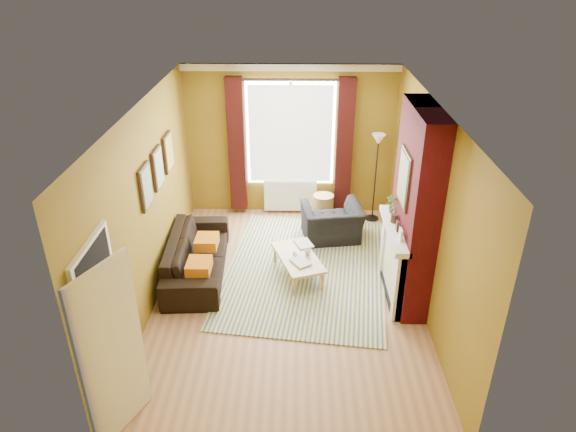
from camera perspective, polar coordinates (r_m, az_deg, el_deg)
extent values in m
plane|color=#946743|center=(7.69, -0.03, -8.50)|extent=(5.50, 5.50, 0.00)
cube|color=olive|center=(9.50, 0.27, 8.28)|extent=(3.80, 0.02, 2.80)
cube|color=olive|center=(4.66, -0.69, -14.32)|extent=(3.80, 0.02, 2.80)
cube|color=olive|center=(7.19, 15.29, 0.73)|extent=(0.02, 5.50, 2.80)
cube|color=olive|center=(7.25, -15.23, 0.97)|extent=(0.02, 5.50, 2.80)
cube|color=white|center=(6.46, -0.04, 12.07)|extent=(3.80, 5.50, 0.01)
cube|color=#43090E|center=(7.15, 13.93, 0.75)|extent=(0.35, 1.40, 2.80)
cube|color=white|center=(7.51, 11.76, -5.04)|extent=(0.12, 1.30, 1.10)
cube|color=white|center=(7.24, 11.76, -1.50)|extent=(0.22, 1.40, 0.08)
cube|color=white|center=(7.05, 12.35, -7.77)|extent=(0.16, 0.14, 1.04)
cube|color=white|center=(8.01, 10.92, -3.01)|extent=(0.16, 0.14, 1.04)
cube|color=black|center=(7.57, 11.91, -5.68)|extent=(0.06, 0.80, 0.90)
cube|color=black|center=(7.80, 11.47, -8.27)|extent=(0.20, 1.00, 0.06)
cube|color=white|center=(6.88, 12.41, -2.02)|extent=(0.03, 0.12, 0.16)
cube|color=#321F13|center=(7.10, 12.06, -1.11)|extent=(0.03, 0.10, 0.14)
cylinder|color=#321F13|center=(7.32, 11.72, -0.25)|extent=(0.10, 0.10, 0.12)
cube|color=#321F13|center=(6.92, 12.81, 4.10)|extent=(0.03, 0.60, 0.75)
cube|color=gold|center=(6.92, 12.65, 4.10)|extent=(0.01, 0.52, 0.66)
cube|color=white|center=(9.12, 0.29, 16.18)|extent=(3.80, 0.08, 0.12)
cube|color=white|center=(9.43, 0.27, 9.08)|extent=(1.60, 0.04, 1.90)
cube|color=white|center=(9.39, 0.27, 9.01)|extent=(1.50, 0.02, 1.80)
cube|color=white|center=(9.41, 0.27, 9.04)|extent=(0.06, 0.04, 1.90)
cube|color=#350D0C|center=(9.47, -5.73, 7.75)|extent=(0.30, 0.16, 2.50)
cube|color=#350D0C|center=(9.45, 6.27, 7.67)|extent=(0.30, 0.16, 2.50)
cylinder|color=#321F13|center=(9.08, 0.28, 14.91)|extent=(2.30, 0.05, 0.05)
cube|color=white|center=(9.81, 0.25, 2.28)|extent=(1.00, 0.10, 0.60)
cube|color=white|center=(9.77, -2.39, 2.15)|extent=(0.04, 0.03, 0.56)
cube|color=white|center=(9.76, -1.75, 2.14)|extent=(0.04, 0.03, 0.56)
cube|color=white|center=(9.76, -1.10, 2.14)|extent=(0.04, 0.03, 0.56)
cube|color=white|center=(9.75, -0.46, 2.13)|extent=(0.04, 0.03, 0.56)
cube|color=white|center=(9.75, 0.19, 2.13)|extent=(0.04, 0.03, 0.56)
cube|color=white|center=(9.75, 0.84, 2.12)|extent=(0.04, 0.03, 0.56)
cube|color=white|center=(9.75, 1.48, 2.12)|extent=(0.04, 0.03, 0.56)
cube|color=white|center=(9.75, 2.13, 2.11)|extent=(0.04, 0.03, 0.56)
cube|color=white|center=(9.76, 2.78, 2.11)|extent=(0.04, 0.03, 0.56)
cube|color=#321F13|center=(7.01, -15.55, 3.17)|extent=(0.04, 0.44, 0.58)
cube|color=gold|center=(7.00, -15.35, 3.18)|extent=(0.01, 0.38, 0.52)
cube|color=#321F13|center=(7.58, -14.29, 5.19)|extent=(0.04, 0.44, 0.58)
cube|color=green|center=(7.58, -14.11, 5.19)|extent=(0.01, 0.38, 0.52)
cube|color=#321F13|center=(8.17, -13.20, 6.92)|extent=(0.04, 0.44, 0.58)
cube|color=#C47631|center=(8.17, -13.03, 6.92)|extent=(0.01, 0.38, 0.52)
cube|color=white|center=(5.81, -19.69, -11.65)|extent=(0.05, 0.94, 2.06)
cube|color=black|center=(5.80, -19.50, -11.67)|extent=(0.02, 0.80, 1.98)
cube|color=white|center=(5.49, -18.95, -14.13)|extent=(0.37, 0.74, 1.98)
imported|color=#437C37|center=(7.56, 11.40, 1.31)|extent=(0.14, 0.10, 0.27)
cube|color=#B75F0F|center=(7.49, -9.86, -5.52)|extent=(0.34, 0.40, 0.16)
cube|color=#B75F0F|center=(8.07, -9.01, -2.83)|extent=(0.34, 0.40, 0.16)
cube|color=#354992|center=(8.20, 1.99, -5.90)|extent=(2.87, 3.69, 0.02)
imported|color=black|center=(8.11, -10.08, -4.26)|extent=(0.95, 2.18, 0.63)
imported|color=black|center=(8.91, 4.84, -0.74)|extent=(1.10, 1.00, 0.64)
cube|color=tan|center=(7.87, 1.09, -4.63)|extent=(0.87, 1.19, 0.04)
cylinder|color=tan|center=(7.53, 0.77, -7.91)|extent=(0.06, 0.06, 0.31)
cylinder|color=tan|center=(7.66, 3.83, -7.30)|extent=(0.06, 0.06, 0.31)
cylinder|color=tan|center=(8.30, -1.44, -4.26)|extent=(0.06, 0.06, 0.31)
cylinder|color=tan|center=(8.41, 1.35, -3.77)|extent=(0.06, 0.06, 0.31)
cylinder|color=olive|center=(9.64, 3.92, 1.03)|extent=(0.50, 0.50, 0.48)
cylinder|color=black|center=(9.82, 9.30, -0.24)|extent=(0.31, 0.31, 0.03)
cylinder|color=black|center=(9.49, 9.66, 3.96)|extent=(0.03, 0.03, 1.54)
cone|color=#F3E5C7|center=(9.22, 10.03, 8.40)|extent=(0.31, 0.31, 0.18)
imported|color=#999999|center=(7.64, 0.69, -5.38)|extent=(0.35, 0.38, 0.03)
imported|color=#999999|center=(8.13, 0.98, -3.22)|extent=(0.34, 0.39, 0.02)
imported|color=#999999|center=(7.87, 2.18, -4.02)|extent=(0.14, 0.14, 0.10)
cube|color=#252528|center=(7.87, 0.84, -4.34)|extent=(0.09, 0.16, 0.02)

